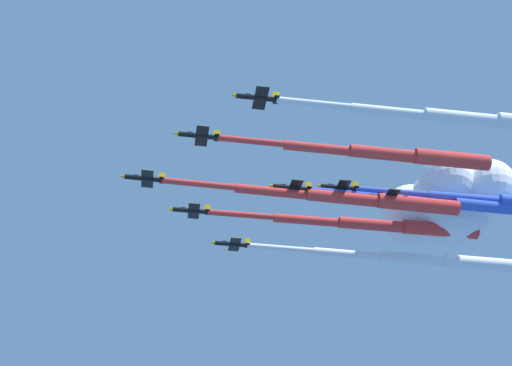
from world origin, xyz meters
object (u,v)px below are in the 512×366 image
object	(u,v)px
jet_starboard_inner	(379,225)
jet_port_outer	(500,208)
jet_port_inner	(390,154)
jet_starboard_mid	(420,259)
jet_port_mid	(470,118)
jet_lead	(351,198)

from	to	relation	value
jet_starboard_inner	jet_port_outer	xyz separation A→B (m)	(28.42, 3.53, -1.49)
jet_port_inner	jet_starboard_inner	distance (m)	24.41
jet_port_inner	jet_starboard_mid	distance (m)	41.01
jet_port_outer	jet_starboard_mid	bearing A→B (deg)	147.27
jet_starboard_mid	jet_port_outer	size ratio (longest dim) A/B	0.99
jet_port_inner	jet_starboard_inner	xyz separation A→B (m)	(-9.18, 22.61, 0.46)
jet_starboard_inner	jet_port_mid	distance (m)	38.26
jet_starboard_inner	jet_port_outer	distance (m)	28.68
jet_port_inner	jet_port_outer	size ratio (longest dim) A/B	0.87
jet_starboard_inner	jet_port_outer	size ratio (longest dim) A/B	0.94
jet_port_inner	jet_port_mid	world-z (taller)	jet_port_inner
jet_lead	jet_port_inner	bearing A→B (deg)	-34.23
jet_lead	jet_port_inner	size ratio (longest dim) A/B	1.10
jet_port_inner	jet_port_outer	xyz separation A→B (m)	(19.24, 26.14, -1.03)
jet_port_outer	jet_starboard_inner	bearing A→B (deg)	-172.93
jet_port_inner	jet_starboard_mid	xyz separation A→B (m)	(-3.60, 40.82, 1.47)
jet_port_outer	jet_port_inner	bearing A→B (deg)	-126.36
jet_starboard_mid	jet_port_mid	bearing A→B (deg)	-63.63
jet_starboard_mid	jet_port_outer	distance (m)	27.27
jet_port_outer	jet_port_mid	bearing A→B (deg)	-91.40
jet_lead	jet_port_outer	size ratio (longest dim) A/B	0.96
jet_port_mid	jet_starboard_inner	bearing A→B (deg)	136.38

